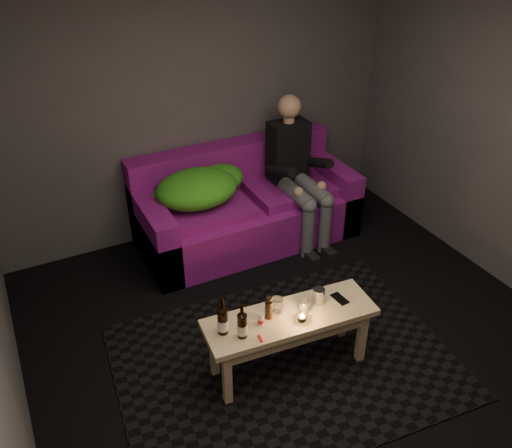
{
  "coord_description": "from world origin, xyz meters",
  "views": [
    {
      "loc": [
        -1.73,
        -2.35,
        3.03
      ],
      "look_at": [
        0.01,
        1.08,
        0.63
      ],
      "focal_mm": 38.0,
      "sensor_mm": 36.0,
      "label": 1
    }
  ],
  "objects": [
    {
      "name": "tumbler_front",
      "position": [
        -0.12,
        0.07,
        0.55
      ],
      "size": [
        0.08,
        0.08,
        0.09
      ],
      "primitive_type": "cylinder",
      "rotation": [
        0.0,
        0.0,
        -0.03
      ],
      "color": "white",
      "rests_on": "coffee_table"
    },
    {
      "name": "pepper_mill",
      "position": [
        -0.37,
        0.13,
        0.57
      ],
      "size": [
        0.06,
        0.06,
        0.14
      ],
      "primitive_type": "cylinder",
      "rotation": [
        0.0,
        0.0,
        0.16
      ],
      "color": "black",
      "rests_on": "coffee_table"
    },
    {
      "name": "tumbler_back",
      "position": [
        -0.28,
        0.17,
        0.55
      ],
      "size": [
        0.11,
        0.11,
        0.1
      ],
      "primitive_type": "cylinder",
      "rotation": [
        0.0,
        0.0,
        0.37
      ],
      "color": "white",
      "rests_on": "coffee_table"
    },
    {
      "name": "coffee_table",
      "position": [
        -0.22,
        0.09,
        0.41
      ],
      "size": [
        1.25,
        0.49,
        0.5
      ],
      "rotation": [
        0.0,
        0.0,
        -0.09
      ],
      "color": "tan",
      "rests_on": "rug"
    },
    {
      "name": "salt_shaker",
      "position": [
        -0.45,
        0.1,
        0.55
      ],
      "size": [
        0.05,
        0.05,
        0.09
      ],
      "primitive_type": "cylinder",
      "rotation": [
        0.0,
        0.0,
        -0.13
      ],
      "color": "silver",
      "rests_on": "coffee_table"
    },
    {
      "name": "room",
      "position": [
        0.0,
        0.47,
        1.64
      ],
      "size": [
        4.5,
        4.5,
        4.5
      ],
      "color": "silver",
      "rests_on": "ground"
    },
    {
      "name": "green_blanket",
      "position": [
        -0.19,
        1.81,
        0.68
      ],
      "size": [
        0.93,
        0.63,
        0.32
      ],
      "color": "#30961B",
      "rests_on": "sofa"
    },
    {
      "name": "steel_cup",
      "position": [
        0.02,
        0.11,
        0.56
      ],
      "size": [
        0.09,
        0.09,
        0.12
      ],
      "primitive_type": "cylinder",
      "rotation": [
        0.0,
        0.0,
        0.08
      ],
      "color": "#B5B7BC",
      "rests_on": "coffee_table"
    },
    {
      "name": "person",
      "position": [
        0.74,
        1.65,
        0.73
      ],
      "size": [
        0.38,
        0.87,
        1.4
      ],
      "color": "black",
      "rests_on": "sofa"
    },
    {
      "name": "tealight",
      "position": [
        -0.18,
        0.0,
        0.53
      ],
      "size": [
        0.06,
        0.06,
        0.05
      ],
      "color": "white",
      "rests_on": "coffee_table"
    },
    {
      "name": "sofa",
      "position": [
        0.26,
        1.82,
        0.33
      ],
      "size": [
        2.1,
        0.95,
        0.9
      ],
      "color": "#72107C",
      "rests_on": "floor"
    },
    {
      "name": "floor",
      "position": [
        0.0,
        0.0,
        0.0
      ],
      "size": [
        4.5,
        4.5,
        0.0
      ],
      "primitive_type": "plane",
      "color": "black",
      "rests_on": "ground"
    },
    {
      "name": "red_lighter",
      "position": [
        -0.52,
        -0.03,
        0.51
      ],
      "size": [
        0.03,
        0.07,
        0.01
      ],
      "primitive_type": "cube",
      "rotation": [
        0.0,
        0.0,
        -0.13
      ],
      "color": "red",
      "rests_on": "coffee_table"
    },
    {
      "name": "rug",
      "position": [
        -0.22,
        0.14,
        0.01
      ],
      "size": [
        2.59,
        1.98,
        0.01
      ],
      "primitive_type": "cube",
      "rotation": [
        0.0,
        0.0,
        -0.09
      ],
      "color": "black",
      "rests_on": "floor"
    },
    {
      "name": "beer_bottle_a",
      "position": [
        -0.71,
        0.14,
        0.61
      ],
      "size": [
        0.07,
        0.07,
        0.29
      ],
      "color": "black",
      "rests_on": "coffee_table"
    },
    {
      "name": "beer_bottle_b",
      "position": [
        -0.61,
        0.05,
        0.6
      ],
      "size": [
        0.07,
        0.07,
        0.27
      ],
      "color": "black",
      "rests_on": "coffee_table"
    },
    {
      "name": "smartphone",
      "position": [
        0.18,
        0.07,
        0.5
      ],
      "size": [
        0.08,
        0.15,
        0.01
      ],
      "primitive_type": "cube",
      "rotation": [
        0.0,
        0.0,
        0.09
      ],
      "color": "black",
      "rests_on": "coffee_table"
    }
  ]
}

